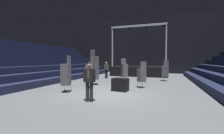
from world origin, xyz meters
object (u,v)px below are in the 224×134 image
chair_stack_mid_right (95,67)px  chair_stack_rear_left (165,71)px  chair_stack_mid_centre (66,74)px  crew_worker_near_stage (106,69)px  equipment_road_case (120,85)px  chair_stack_front_left (89,73)px  chair_stack_mid_left (142,75)px  chair_stack_front_right (124,70)px  stage_riser (140,70)px  man_with_tie (89,79)px

chair_stack_mid_right → chair_stack_rear_left: 6.19m
chair_stack_mid_centre → crew_worker_near_stage: 7.05m
chair_stack_mid_centre → equipment_road_case: bearing=-75.5°
chair_stack_front_left → chair_stack_mid_left: bearing=-93.2°
chair_stack_front_right → chair_stack_mid_right: 2.84m
chair_stack_front_right → chair_stack_rear_left: 3.56m
stage_riser → chair_stack_front_right: 5.79m
man_with_tie → chair_stack_mid_left: bearing=-117.5°
chair_stack_mid_left → chair_stack_mid_centre: bearing=175.5°
chair_stack_rear_left → crew_worker_near_stage: chair_stack_rear_left is taller
stage_riser → man_with_tie: stage_riser is taller
crew_worker_near_stage → equipment_road_case: crew_worker_near_stage is taller
chair_stack_mid_right → chair_stack_mid_centre: bearing=-78.8°
chair_stack_front_right → chair_stack_mid_right: chair_stack_mid_right is taller
chair_stack_mid_left → crew_worker_near_stage: bearing=93.1°
chair_stack_front_left → chair_stack_front_right: size_ratio=1.00×
chair_stack_front_left → chair_stack_mid_centre: (-0.61, -1.62, 0.04)m
chair_stack_mid_centre → chair_stack_rear_left: (5.24, 6.66, -0.13)m
stage_riser → chair_stack_mid_centre: size_ratio=3.09×
chair_stack_front_left → chair_stack_rear_left: (4.63, 5.04, -0.08)m
chair_stack_front_left → chair_stack_mid_centre: size_ratio=0.96×
chair_stack_front_right → chair_stack_mid_centre: (-2.01, -5.16, 0.04)m
man_with_tie → chair_stack_mid_left: (1.66, 4.07, -0.10)m
crew_worker_near_stage → chair_stack_mid_centre: bearing=28.2°
stage_riser → chair_stack_mid_right: size_ratio=2.47×
chair_stack_rear_left → crew_worker_near_stage: bearing=16.3°
chair_stack_mid_left → chair_stack_mid_centre: 4.70m
chair_stack_front_left → crew_worker_near_stage: (-0.94, 5.42, -0.03)m
chair_stack_front_left → crew_worker_near_stage: 5.51m
chair_stack_front_right → equipment_road_case: chair_stack_front_right is taller
man_with_tie → chair_stack_mid_right: 4.52m
chair_stack_rear_left → crew_worker_near_stage: 5.59m
chair_stack_mid_centre → equipment_road_case: (2.74, 1.37, -0.65)m
man_with_tie → equipment_road_case: bearing=-108.5°
chair_stack_front_right → chair_stack_rear_left: bearing=166.4°
chair_stack_front_right → equipment_road_case: 3.91m
chair_stack_mid_left → chair_stack_rear_left: bearing=28.4°
crew_worker_near_stage → stage_riser: bearing=170.5°
man_with_tie → chair_stack_front_left: chair_stack_front_left is taller
stage_riser → chair_stack_mid_left: stage_riser is taller
man_with_tie → chair_stack_mid_centre: (-2.12, 1.29, 0.06)m
chair_stack_mid_centre → chair_stack_rear_left: 8.48m
chair_stack_front_left → equipment_road_case: bearing=-120.1°
man_with_tie → chair_stack_mid_left: 4.40m
stage_riser → crew_worker_near_stage: (-2.73, -3.89, 0.33)m
chair_stack_rear_left → equipment_road_case: bearing=84.9°
stage_riser → chair_stack_mid_right: (-2.03, -8.06, 0.66)m
stage_riser → chair_stack_mid_left: bearing=-80.4°
man_with_tie → chair_stack_front_right: 6.45m
stage_riser → chair_stack_rear_left: stage_riser is taller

